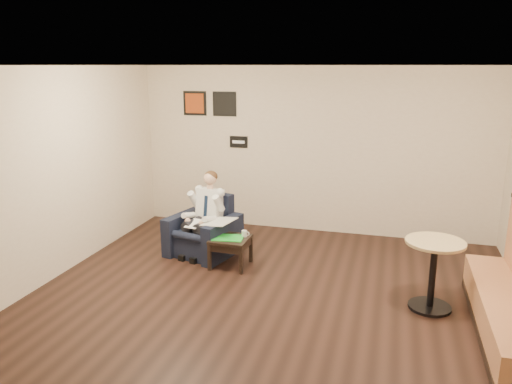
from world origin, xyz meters
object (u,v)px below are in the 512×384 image
(smartphone, at_px, (237,235))
(cafe_table, at_px, (432,275))
(side_table, at_px, (231,252))
(green_folder, at_px, (228,238))
(seated_man, at_px, (198,218))
(armchair, at_px, (203,226))
(banquette, at_px, (511,280))
(coffee_mug, at_px, (244,233))

(smartphone, xyz_separation_m, cafe_table, (2.63, -0.73, -0.01))
(side_table, xyz_separation_m, green_folder, (-0.03, -0.02, 0.22))
(seated_man, height_order, cafe_table, seated_man)
(side_table, xyz_separation_m, cafe_table, (2.68, -0.58, 0.21))
(armchair, bearing_deg, cafe_table, -1.77)
(armchair, distance_m, seated_man, 0.20)
(cafe_table, bearing_deg, smartphone, 164.50)
(armchair, xyz_separation_m, side_table, (0.56, -0.35, -0.22))
(side_table, bearing_deg, banquette, -16.06)
(cafe_table, bearing_deg, side_table, 167.80)
(armchair, relative_size, cafe_table, 1.07)
(armchair, distance_m, banquette, 4.20)
(seated_man, relative_size, smartphone, 9.05)
(seated_man, distance_m, smartphone, 0.66)
(side_table, bearing_deg, armchair, 147.56)
(green_folder, relative_size, banquette, 0.17)
(coffee_mug, bearing_deg, seated_man, 170.03)
(side_table, bearing_deg, seated_man, 157.42)
(coffee_mug, distance_m, cafe_table, 2.60)
(coffee_mug, relative_size, cafe_table, 0.11)
(cafe_table, bearing_deg, coffee_mug, 164.64)
(side_table, relative_size, banquette, 0.21)
(seated_man, bearing_deg, coffee_mug, 4.33)
(green_folder, bearing_deg, smartphone, 64.90)
(seated_man, height_order, side_table, seated_man)
(side_table, height_order, banquette, banquette)
(armchair, height_order, green_folder, armchair)
(seated_man, bearing_deg, smartphone, 5.98)
(green_folder, bearing_deg, coffee_mug, 32.55)
(armchair, xyz_separation_m, seated_man, (-0.03, -0.11, 0.16))
(green_folder, xyz_separation_m, banquette, (3.45, -0.97, 0.20))
(coffee_mug, bearing_deg, banquette, -18.63)
(seated_man, xyz_separation_m, green_folder, (0.56, -0.26, -0.17))
(smartphone, bearing_deg, seated_man, -177.18)
(seated_man, xyz_separation_m, banquette, (4.00, -1.23, 0.03))
(banquette, bearing_deg, cafe_table, 151.24)
(coffee_mug, bearing_deg, side_table, -147.45)
(seated_man, height_order, banquette, banquette)
(side_table, xyz_separation_m, banquette, (3.42, -0.98, 0.41))
(side_table, height_order, green_folder, green_folder)
(green_folder, distance_m, smartphone, 0.19)
(armchair, distance_m, cafe_table, 3.37)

